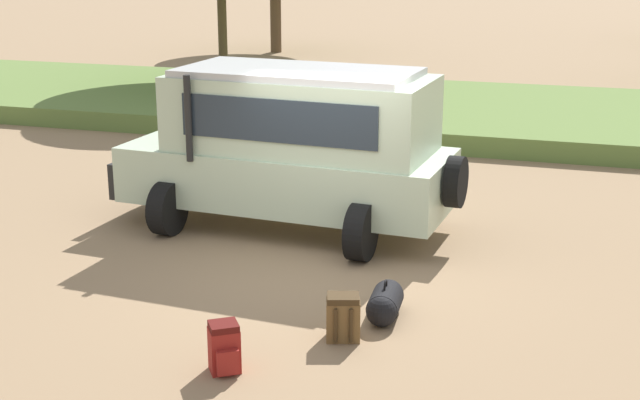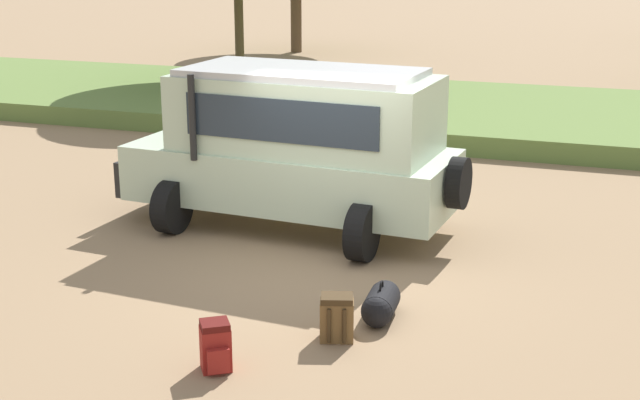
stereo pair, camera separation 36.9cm
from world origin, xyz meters
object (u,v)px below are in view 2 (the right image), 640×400
backpack_beside_front_wheel (337,318)px  duffel_bag_low_black_case (381,303)px  safari_vehicle (297,145)px  backpack_cluster_center (216,347)px

backpack_beside_front_wheel → duffel_bag_low_black_case: bearing=65.9°
safari_vehicle → backpack_beside_front_wheel: (1.79, -3.57, -1.04)m
duffel_bag_low_black_case → backpack_cluster_center: bearing=-124.9°
safari_vehicle → duffel_bag_low_black_case: safari_vehicle is taller
safari_vehicle → backpack_cluster_center: bearing=-79.7°
backpack_cluster_center → duffel_bag_low_black_case: size_ratio=0.61×
backpack_beside_front_wheel → backpack_cluster_center: size_ratio=0.98×
backpack_beside_front_wheel → backpack_cluster_center: bearing=-130.7°
backpack_cluster_center → duffel_bag_low_black_case: (1.26, 1.80, -0.07)m
backpack_cluster_center → duffel_bag_low_black_case: 2.20m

